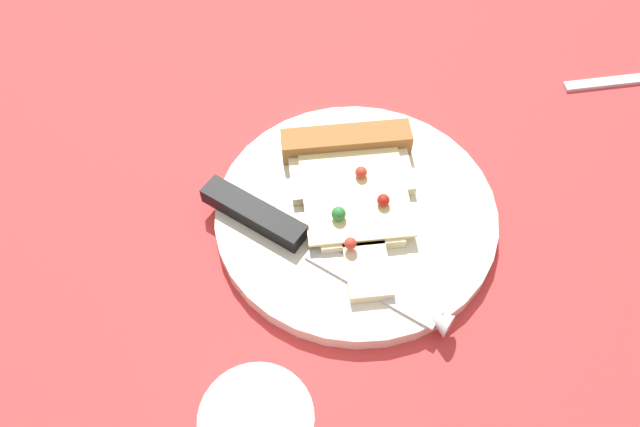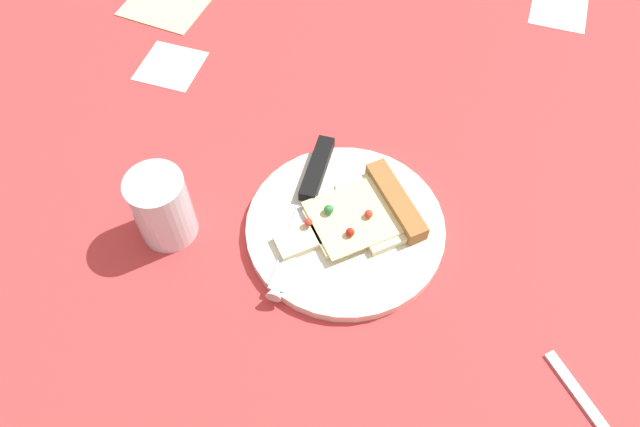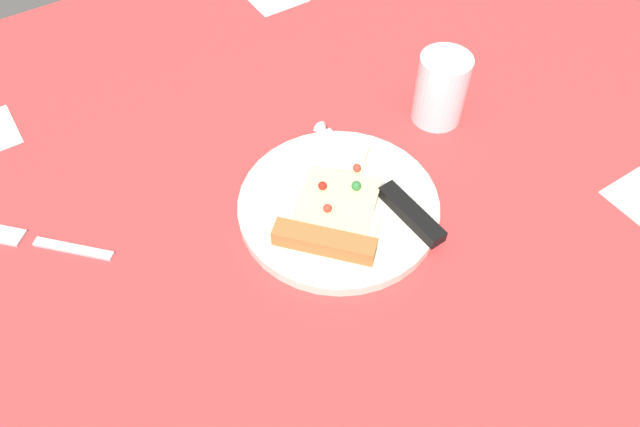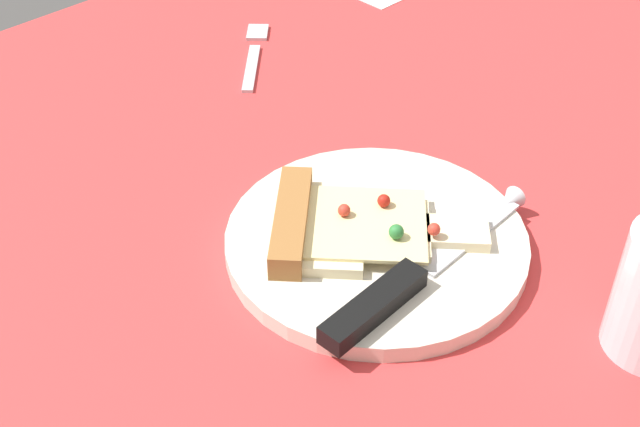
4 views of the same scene
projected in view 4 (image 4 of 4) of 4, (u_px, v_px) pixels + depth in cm
name	position (u px, v px, depth cm)	size (l,w,h in cm)	color
ground_plane	(443.00, 321.00, 65.83)	(132.16, 132.16, 3.00)	#D13838
plate	(376.00, 241.00, 69.74)	(24.97, 24.97, 1.50)	silver
pizza_slice	(345.00, 226.00, 68.88)	(17.43, 18.16, 2.52)	beige
knife	(412.00, 276.00, 64.53)	(24.07, 3.08, 2.45)	silver
fork	(254.00, 51.00, 95.76)	(12.23, 11.95, 0.80)	silver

